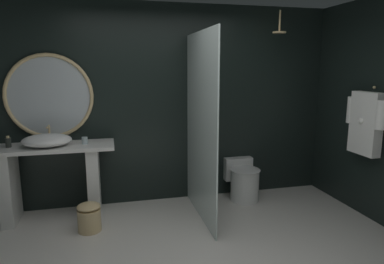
# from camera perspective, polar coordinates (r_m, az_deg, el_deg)

# --- Properties ---
(back_wall_panel) EXTENTS (4.80, 0.10, 2.60)m
(back_wall_panel) POSITION_cam_1_polar(r_m,az_deg,el_deg) (4.58, -4.95, 4.53)
(back_wall_panel) COLOR black
(back_wall_panel) RESTS_ON ground_plane
(side_wall_right) EXTENTS (0.10, 2.47, 2.60)m
(side_wall_right) POSITION_cam_1_polar(r_m,az_deg,el_deg) (4.57, 28.29, 3.26)
(side_wall_right) COLOR black
(side_wall_right) RESTS_ON ground_plane
(vanity_counter) EXTENTS (1.46, 0.53, 0.89)m
(vanity_counter) POSITION_cam_1_polar(r_m,az_deg,el_deg) (4.41, -22.25, -6.69)
(vanity_counter) COLOR silver
(vanity_counter) RESTS_ON ground_plane
(vessel_sink) EXTENTS (0.55, 0.45, 0.22)m
(vessel_sink) POSITION_cam_1_polar(r_m,az_deg,el_deg) (4.28, -22.99, -1.28)
(vessel_sink) COLOR white
(vessel_sink) RESTS_ON vanity_counter
(tumbler_cup) EXTENTS (0.07, 0.07, 0.09)m
(tumbler_cup) POSITION_cam_1_polar(r_m,az_deg,el_deg) (4.26, -17.43, -1.36)
(tumbler_cup) COLOR silver
(tumbler_cup) RESTS_ON vanity_counter
(soap_dispenser) EXTENTS (0.06, 0.06, 0.13)m
(soap_dispenser) POSITION_cam_1_polar(r_m,az_deg,el_deg) (4.42, -28.26, -1.52)
(soap_dispenser) COLOR #282D28
(soap_dispenser) RESTS_ON vanity_counter
(round_wall_mirror) EXTENTS (1.03, 0.05, 1.03)m
(round_wall_mirror) POSITION_cam_1_polar(r_m,az_deg,el_deg) (4.48, -22.64, 5.49)
(round_wall_mirror) COLOR #D6B77F
(shower_glass_panel) EXTENTS (0.02, 1.30, 2.19)m
(shower_glass_panel) POSITION_cam_1_polar(r_m,az_deg,el_deg) (4.00, 1.45, 0.72)
(shower_glass_panel) COLOR silver
(shower_glass_panel) RESTS_ON ground_plane
(rain_shower_head) EXTENTS (0.17, 0.17, 0.28)m
(rain_shower_head) POSITION_cam_1_polar(r_m,az_deg,el_deg) (4.68, 14.34, 16.10)
(rain_shower_head) COLOR #D6B77F
(hanging_bathrobe) EXTENTS (0.20, 0.61, 0.80)m
(hanging_bathrobe) POSITION_cam_1_polar(r_m,az_deg,el_deg) (4.47, 26.96, 1.69)
(hanging_bathrobe) COLOR #D6B77F
(toilet) EXTENTS (0.40, 0.57, 0.53)m
(toilet) POSITION_cam_1_polar(r_m,az_deg,el_deg) (4.80, 8.50, -8.00)
(toilet) COLOR white
(toilet) RESTS_ON ground_plane
(waste_bin) EXTENTS (0.26, 0.26, 0.32)m
(waste_bin) POSITION_cam_1_polar(r_m,az_deg,el_deg) (4.07, -16.74, -13.37)
(waste_bin) COLOR #D6B77F
(waste_bin) RESTS_ON ground_plane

